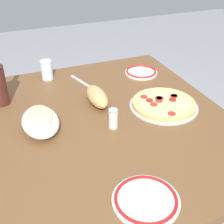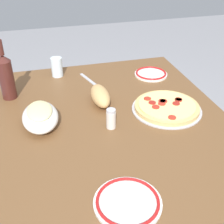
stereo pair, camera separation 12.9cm
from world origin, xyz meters
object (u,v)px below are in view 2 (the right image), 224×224
(wine_bottle, at_px, (6,76))
(bread_loaf, at_px, (100,96))
(side_plate_far, at_px, (151,74))
(dining_table, at_px, (112,139))
(water_glass, at_px, (57,67))
(baked_pasta_dish, at_px, (40,116))
(pepperoni_pizza, at_px, (167,107))
(spice_shaker, at_px, (111,119))
(side_plate_near, at_px, (128,202))

(wine_bottle, xyz_separation_m, bread_loaf, (-0.16, -0.42, -0.08))
(wine_bottle, height_order, side_plate_far, wine_bottle)
(dining_table, xyz_separation_m, bread_loaf, (0.14, 0.02, 0.15))
(side_plate_far, bearing_deg, dining_table, 138.52)
(water_glass, relative_size, side_plate_far, 0.58)
(dining_table, distance_m, baked_pasta_dish, 0.34)
(dining_table, bearing_deg, pepperoni_pizza, -89.79)
(baked_pasta_dish, relative_size, spice_shaker, 2.76)
(pepperoni_pizza, distance_m, bread_loaf, 0.31)
(pepperoni_pizza, distance_m, baked_pasta_dish, 0.56)
(dining_table, bearing_deg, water_glass, 20.37)
(side_plate_far, distance_m, spice_shaker, 0.56)
(side_plate_near, xyz_separation_m, side_plate_far, (0.84, -0.40, 0.00))
(water_glass, xyz_separation_m, side_plate_near, (-0.97, -0.11, -0.04))
(pepperoni_pizza, bearing_deg, spice_shaker, 103.94)
(wine_bottle, distance_m, side_plate_far, 0.77)
(pepperoni_pizza, bearing_deg, side_plate_far, -10.20)
(baked_pasta_dish, height_order, water_glass, water_glass)
(dining_table, height_order, side_plate_near, side_plate_near)
(dining_table, height_order, spice_shaker, spice_shaker)
(baked_pasta_dish, height_order, wine_bottle, wine_bottle)
(bread_loaf, bearing_deg, wine_bottle, 68.39)
(baked_pasta_dish, bearing_deg, dining_table, -96.32)
(dining_table, bearing_deg, spice_shaker, 161.90)
(dining_table, xyz_separation_m, baked_pasta_dish, (0.03, 0.30, 0.16))
(pepperoni_pizza, height_order, side_plate_far, pepperoni_pizza)
(baked_pasta_dish, bearing_deg, water_glass, -14.53)
(baked_pasta_dish, distance_m, water_glass, 0.48)
(side_plate_near, bearing_deg, pepperoni_pizza, -35.28)
(bread_loaf, bearing_deg, spice_shaker, 179.19)
(side_plate_near, relative_size, side_plate_far, 1.14)
(dining_table, height_order, baked_pasta_dish, baked_pasta_dish)
(dining_table, relative_size, side_plate_far, 6.62)
(side_plate_near, height_order, bread_loaf, bread_loaf)
(wine_bottle, distance_m, bread_loaf, 0.45)
(side_plate_far, bearing_deg, side_plate_near, 154.46)
(wine_bottle, height_order, side_plate_near, wine_bottle)
(pepperoni_pizza, xyz_separation_m, side_plate_near, (-0.47, 0.34, -0.01))
(side_plate_near, bearing_deg, dining_table, -9.25)
(baked_pasta_dish, distance_m, side_plate_far, 0.71)
(bread_loaf, bearing_deg, dining_table, -172.12)
(pepperoni_pizza, distance_m, spice_shaker, 0.29)
(bread_loaf, bearing_deg, side_plate_far, -56.69)
(dining_table, distance_m, spice_shaker, 0.17)
(pepperoni_pizza, xyz_separation_m, wine_bottle, (0.31, 0.69, 0.10))
(water_glass, bearing_deg, baked_pasta_dish, 165.47)
(pepperoni_pizza, bearing_deg, dining_table, 90.21)
(side_plate_near, bearing_deg, side_plate_far, -25.54)
(side_plate_far, height_order, spice_shaker, spice_shaker)
(wine_bottle, xyz_separation_m, spice_shaker, (-0.37, -0.41, -0.07))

